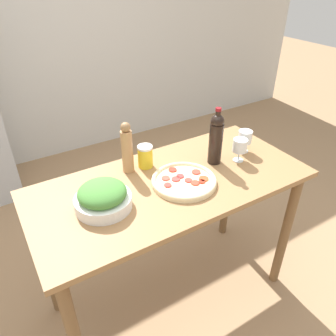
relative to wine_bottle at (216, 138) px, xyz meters
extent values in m
plane|color=#9E7A56|center=(-0.30, -0.03, -1.03)|extent=(14.00, 14.00, 0.00)
cube|color=silver|center=(-0.30, 2.16, 0.27)|extent=(6.40, 0.06, 2.60)
cube|color=olive|center=(-0.30, -0.03, -0.16)|extent=(1.42, 0.66, 0.03)
cylinder|color=brown|center=(0.35, -0.30, -0.61)|extent=(0.06, 0.06, 0.85)
cylinder|color=brown|center=(-0.95, 0.23, -0.61)|extent=(0.06, 0.06, 0.85)
cylinder|color=brown|center=(0.35, 0.23, -0.61)|extent=(0.06, 0.06, 0.85)
cylinder|color=black|center=(0.00, 0.00, -0.04)|extent=(0.07, 0.07, 0.23)
sphere|color=black|center=(0.00, 0.00, 0.10)|extent=(0.07, 0.07, 0.07)
cylinder|color=black|center=(0.00, 0.00, 0.12)|extent=(0.03, 0.03, 0.06)
cylinder|color=maroon|center=(0.00, 0.00, 0.16)|extent=(0.03, 0.03, 0.02)
cylinder|color=silver|center=(0.13, -0.06, -0.15)|extent=(0.06, 0.06, 0.00)
cylinder|color=silver|center=(0.13, -0.06, -0.12)|extent=(0.01, 0.01, 0.06)
cylinder|color=white|center=(0.13, -0.06, -0.05)|extent=(0.08, 0.08, 0.07)
cylinder|color=maroon|center=(0.13, -0.06, -0.08)|extent=(0.07, 0.07, 0.02)
cylinder|color=silver|center=(0.22, 0.01, -0.15)|extent=(0.06, 0.06, 0.00)
cylinder|color=silver|center=(0.22, 0.01, -0.12)|extent=(0.01, 0.01, 0.06)
cylinder|color=white|center=(0.22, 0.01, -0.05)|extent=(0.08, 0.08, 0.07)
cylinder|color=maroon|center=(0.22, 0.01, -0.08)|extent=(0.07, 0.07, 0.02)
cylinder|color=#AD7F51|center=(-0.44, 0.16, -0.03)|extent=(0.06, 0.06, 0.23)
sphere|color=#936C45|center=(-0.44, 0.16, 0.10)|extent=(0.05, 0.05, 0.05)
cylinder|color=white|center=(-0.66, -0.05, -0.12)|extent=(0.26, 0.26, 0.06)
ellipsoid|color=#478438|center=(-0.66, -0.05, -0.07)|extent=(0.22, 0.22, 0.09)
cylinder|color=beige|center=(-0.25, -0.08, -0.14)|extent=(0.32, 0.32, 0.02)
torus|color=beige|center=(-0.25, -0.08, -0.13)|extent=(0.32, 0.32, 0.02)
cylinder|color=red|center=(-0.34, -0.08, -0.13)|extent=(0.04, 0.04, 0.01)
cylinder|color=red|center=(-0.16, -0.06, -0.13)|extent=(0.05, 0.05, 0.01)
cylinder|color=red|center=(-0.24, -0.10, -0.13)|extent=(0.04, 0.04, 0.01)
cylinder|color=red|center=(-0.22, -0.13, -0.13)|extent=(0.04, 0.04, 0.01)
cylinder|color=#E54132|center=(-0.32, -0.02, -0.13)|extent=(0.04, 0.04, 0.01)
cylinder|color=#E04422|center=(-0.16, -0.12, -0.13)|extent=(0.05, 0.05, 0.01)
cylinder|color=red|center=(-0.19, -0.14, -0.13)|extent=(0.03, 0.03, 0.01)
cylinder|color=red|center=(-0.28, -0.05, -0.13)|extent=(0.04, 0.04, 0.01)
cylinder|color=red|center=(-0.25, -0.04, -0.13)|extent=(0.04, 0.04, 0.01)
cylinder|color=red|center=(-0.25, 0.03, -0.13)|extent=(0.04, 0.04, 0.01)
cylinder|color=yellow|center=(-0.34, 0.16, -0.09)|extent=(0.08, 0.08, 0.11)
cylinder|color=white|center=(-0.34, 0.16, -0.03)|extent=(0.08, 0.08, 0.01)
camera|label=1|loc=(-1.01, -1.18, 0.80)|focal=35.00mm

